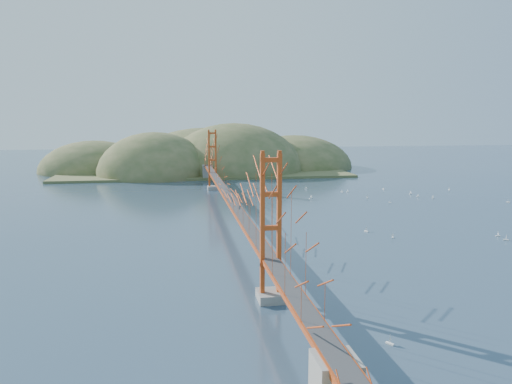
{
  "coord_description": "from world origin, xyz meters",
  "views": [
    {
      "loc": [
        -7.05,
        -66.55,
        14.24
      ],
      "look_at": [
        3.71,
        0.0,
        3.96
      ],
      "focal_mm": 35.0,
      "sensor_mm": 36.0,
      "label": 1
    }
  ],
  "objects": [
    {
      "name": "ground",
      "position": [
        0.0,
        0.0,
        0.0
      ],
      "size": [
        320.0,
        320.0,
        0.0
      ],
      "primitive_type": "plane",
      "color": "#314962",
      "rests_on": "ground"
    },
    {
      "name": "bridge",
      "position": [
        0.0,
        0.18,
        7.01
      ],
      "size": [
        2.2,
        94.4,
        12.0
      ],
      "color": "gray",
      "rests_on": "ground"
    },
    {
      "name": "far_headlands",
      "position": [
        2.21,
        68.52,
        0.0
      ],
      "size": [
        84.0,
        58.0,
        25.0
      ],
      "color": "olive",
      "rests_on": "ground"
    },
    {
      "name": "sailboat_9",
      "position": [
        45.6,
        22.41,
        0.15
      ],
      "size": [
        0.5,
        0.58,
        0.66
      ],
      "color": "white",
      "rests_on": "ground"
    },
    {
      "name": "sailboat_11",
      "position": [
        47.6,
        7.66,
        0.16
      ],
      "size": [
        0.68,
        0.68,
        0.72
      ],
      "color": "white",
      "rests_on": "ground"
    },
    {
      "name": "sailboat_7",
      "position": [
        18.2,
        27.79,
        0.14
      ],
      "size": [
        0.51,
        0.46,
        0.57
      ],
      "color": "white",
      "rests_on": "ground"
    },
    {
      "name": "sailboat_6",
      "position": [
        30.52,
        -15.7,
        0.15
      ],
      "size": [
        0.63,
        0.63,
        0.69
      ],
      "color": "white",
      "rests_on": "ground"
    },
    {
      "name": "sailboat_12",
      "position": [
        24.99,
        22.75,
        0.14
      ],
      "size": [
        0.52,
        0.46,
        0.59
      ],
      "color": "white",
      "rests_on": "ground"
    },
    {
      "name": "sailboat_8",
      "position": [
        35.62,
        18.54,
        0.15
      ],
      "size": [
        0.59,
        0.55,
        0.67
      ],
      "color": "white",
      "rests_on": "ground"
    },
    {
      "name": "sailboat_14",
      "position": [
        18.05,
        -12.51,
        0.15
      ],
      "size": [
        0.6,
        0.6,
        0.67
      ],
      "color": "white",
      "rests_on": "ground"
    },
    {
      "name": "sailboat_16",
      "position": [
        23.85,
        22.78,
        0.15
      ],
      "size": [
        0.61,
        0.61,
        0.66
      ],
      "color": "white",
      "rests_on": "ground"
    },
    {
      "name": "sailboat_17",
      "position": [
        35.49,
        15.48,
        0.14
      ],
      "size": [
        0.49,
        0.41,
        0.57
      ],
      "color": "white",
      "rests_on": "ground"
    },
    {
      "name": "sailboat_15",
      "position": [
        33.17,
        25.04,
        0.15
      ],
      "size": [
        0.49,
        0.57,
        0.65
      ],
      "color": "white",
      "rests_on": "ground"
    },
    {
      "name": "sailboat_0",
      "position": [
        16.21,
        -8.93,
        0.16
      ],
      "size": [
        0.65,
        0.65,
        0.73
      ],
      "color": "white",
      "rests_on": "ground"
    },
    {
      "name": "sailboat_3",
      "position": [
        16.1,
        16.51,
        0.16
      ],
      "size": [
        0.64,
        0.56,
        0.73
      ],
      "color": "white",
      "rests_on": "ground"
    },
    {
      "name": "sailboat_10",
      "position": [
        6.0,
        -38.7,
        0.15
      ],
      "size": [
        0.61,
        0.61,
        0.65
      ],
      "color": "white",
      "rests_on": "ground"
    },
    {
      "name": "sailboat_1",
      "position": [
        27.96,
        10.4,
        0.14
      ],
      "size": [
        0.57,
        0.57,
        0.6
      ],
      "color": "white",
      "rests_on": "ground"
    },
    {
      "name": "sailboat_4",
      "position": [
        25.84,
        15.06,
        0.15
      ],
      "size": [
        0.6,
        0.6,
        0.64
      ],
      "color": "white",
      "rests_on": "ground"
    },
    {
      "name": "sailboat_2",
      "position": [
        30.86,
        -13.75,
        0.14
      ],
      "size": [
        0.53,
        0.5,
        0.59
      ],
      "color": "white",
      "rests_on": "ground"
    },
    {
      "name": "sailboat_extra_0",
      "position": [
        37.23,
        13.33,
        0.15
      ],
      "size": [
        0.64,
        0.64,
        0.67
      ],
      "color": "white",
      "rests_on": "ground"
    }
  ]
}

